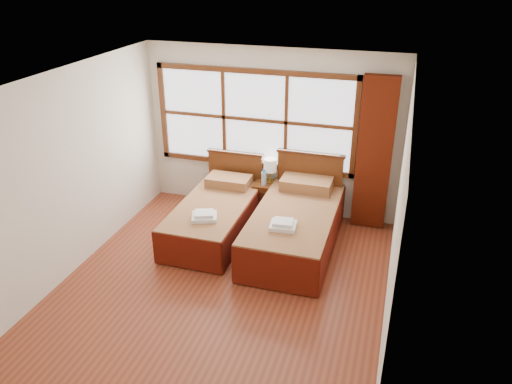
% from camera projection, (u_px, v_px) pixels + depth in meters
% --- Properties ---
extents(floor, '(4.50, 4.50, 0.00)m').
position_uv_depth(floor, '(223.00, 285.00, 6.34)').
color(floor, brown).
rests_on(floor, ground).
extents(ceiling, '(4.50, 4.50, 0.00)m').
position_uv_depth(ceiling, '(216.00, 81.00, 5.22)').
color(ceiling, white).
rests_on(ceiling, wall_back).
extents(wall_back, '(4.00, 0.00, 4.00)m').
position_uv_depth(wall_back, '(271.00, 133.00, 7.72)').
color(wall_back, silver).
rests_on(wall_back, floor).
extents(wall_left, '(0.00, 4.50, 4.50)m').
position_uv_depth(wall_left, '(71.00, 173.00, 6.30)').
color(wall_left, silver).
rests_on(wall_left, floor).
extents(wall_right, '(0.00, 4.50, 4.50)m').
position_uv_depth(wall_right, '(397.00, 216.00, 5.25)').
color(wall_right, silver).
rests_on(wall_right, floor).
extents(window, '(3.16, 0.06, 1.56)m').
position_uv_depth(window, '(255.00, 119.00, 7.67)').
color(window, white).
rests_on(window, wall_back).
extents(curtain, '(0.50, 0.16, 2.30)m').
position_uv_depth(curtain, '(374.00, 154.00, 7.24)').
color(curtain, '#581808').
rests_on(curtain, wall_back).
extents(bed_left, '(0.99, 2.01, 0.96)m').
position_uv_depth(bed_left, '(215.00, 216.00, 7.39)').
color(bed_left, '#411E0D').
rests_on(bed_left, floor).
extents(bed_right, '(1.11, 2.16, 1.09)m').
position_uv_depth(bed_right, '(295.00, 225.00, 7.06)').
color(bed_right, '#411E0D').
rests_on(bed_right, floor).
extents(nightstand, '(0.41, 0.41, 0.55)m').
position_uv_depth(nightstand, '(267.00, 199.00, 7.94)').
color(nightstand, '#592C13').
rests_on(nightstand, floor).
extents(towels_left, '(0.42, 0.39, 0.10)m').
position_uv_depth(towels_left, '(204.00, 216.00, 6.83)').
color(towels_left, white).
rests_on(towels_left, bed_left).
extents(towels_right, '(0.37, 0.33, 0.10)m').
position_uv_depth(towels_right, '(283.00, 225.00, 6.48)').
color(towels_right, white).
rests_on(towels_right, bed_right).
extents(lamp, '(0.20, 0.20, 0.39)m').
position_uv_depth(lamp, '(270.00, 166.00, 7.74)').
color(lamp, gold).
rests_on(lamp, nightstand).
extents(bottle_near, '(0.06, 0.06, 0.24)m').
position_uv_depth(bottle_near, '(263.00, 178.00, 7.71)').
color(bottle_near, '#AAC9DA').
rests_on(bottle_near, nightstand).
extents(bottle_far, '(0.07, 0.07, 0.25)m').
position_uv_depth(bottle_far, '(264.00, 178.00, 7.74)').
color(bottle_far, '#AAC9DA').
rests_on(bottle_far, nightstand).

